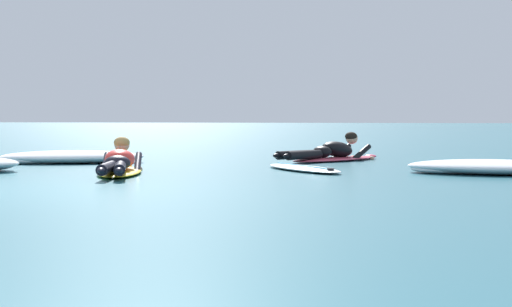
# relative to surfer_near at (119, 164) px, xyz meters

# --- Properties ---
(ground_plane) EXTENTS (120.00, 120.00, 0.00)m
(ground_plane) POSITION_rel_surfer_near_xyz_m (-0.81, 7.35, -0.14)
(ground_plane) COLOR #2D6B7A
(surfer_near) EXTENTS (1.02, 2.50, 0.53)m
(surfer_near) POSITION_rel_surfer_near_xyz_m (0.00, 0.00, 0.00)
(surfer_near) COLOR yellow
(surfer_near) RESTS_ON ground
(surfer_far) EXTENTS (1.80, 2.44, 0.53)m
(surfer_far) POSITION_rel_surfer_near_xyz_m (2.56, 3.75, -0.00)
(surfer_far) COLOR #E54C66
(surfer_far) RESTS_ON ground
(drifting_surfboard) EXTENTS (1.52, 2.01, 0.16)m
(drifting_surfboard) POSITION_rel_surfer_near_xyz_m (2.33, 1.21, -0.10)
(drifting_surfboard) COLOR white
(drifting_surfboard) RESTS_ON ground
(whitewater_front) EXTENTS (2.47, 1.57, 0.19)m
(whitewater_front) POSITION_rel_surfer_near_xyz_m (4.91, 0.94, -0.05)
(whitewater_front) COLOR white
(whitewater_front) RESTS_ON ground
(whitewater_mid_left) EXTENTS (2.56, 1.76, 0.21)m
(whitewater_mid_left) POSITION_rel_surfer_near_xyz_m (-1.61, 2.54, -0.04)
(whitewater_mid_left) COLOR white
(whitewater_mid_left) RESTS_ON ground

